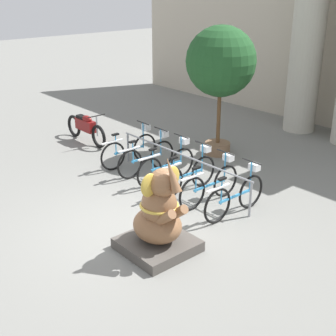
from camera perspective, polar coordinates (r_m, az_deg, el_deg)
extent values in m
plane|color=slate|center=(8.98, -3.63, -7.27)|extent=(60.00, 60.00, 0.00)
cylinder|color=#BCB7A8|center=(14.75, 16.57, 13.82)|extent=(0.96, 0.96, 5.00)
cylinder|color=gray|center=(12.06, -4.90, 2.52)|extent=(0.05, 0.05, 0.75)
cylinder|color=gray|center=(9.34, 10.01, -3.79)|extent=(0.05, 0.05, 0.75)
cylinder|color=gray|center=(10.46, 1.62, 1.67)|extent=(4.14, 0.04, 0.04)
torus|color=black|center=(12.07, -2.87, 2.53)|extent=(0.05, 0.72, 0.72)
torus|color=black|center=(11.53, -6.73, 1.43)|extent=(0.05, 0.72, 0.72)
cube|color=#338CC6|center=(11.78, -4.76, 2.22)|extent=(0.04, 0.89, 0.04)
cube|color=silver|center=(11.40, -6.81, 3.20)|extent=(0.06, 0.60, 0.03)
cylinder|color=#338CC6|center=(11.49, -6.38, 2.76)|extent=(0.03, 0.03, 0.52)
cube|color=black|center=(11.40, -6.44, 4.09)|extent=(0.08, 0.18, 0.04)
cylinder|color=#338CC6|center=(11.94, -3.05, 4.00)|extent=(0.03, 0.03, 0.67)
cylinder|color=black|center=(11.84, -3.08, 5.53)|extent=(0.48, 0.03, 0.03)
cube|color=silver|center=(11.94, -2.69, 4.98)|extent=(0.20, 0.16, 0.14)
torus|color=black|center=(11.55, -0.73, 1.63)|extent=(0.05, 0.72, 0.72)
torus|color=black|center=(10.98, -4.67, 0.44)|extent=(0.05, 0.72, 0.72)
cube|color=#338CC6|center=(11.24, -2.65, 1.29)|extent=(0.04, 0.89, 0.04)
cube|color=silver|center=(10.85, -4.73, 2.29)|extent=(0.06, 0.60, 0.03)
cylinder|color=#338CC6|center=(10.94, -4.29, 1.83)|extent=(0.03, 0.03, 0.52)
cube|color=black|center=(10.85, -4.33, 3.22)|extent=(0.08, 0.18, 0.04)
cylinder|color=#338CC6|center=(11.41, -0.89, 3.16)|extent=(0.03, 0.03, 0.67)
cylinder|color=black|center=(11.31, -0.90, 4.76)|extent=(0.48, 0.03, 0.03)
cube|color=silver|center=(11.41, -0.51, 4.19)|extent=(0.20, 0.16, 0.14)
torus|color=black|center=(11.07, 1.73, 0.68)|extent=(0.05, 0.72, 0.72)
torus|color=black|center=(10.47, -2.27, -0.61)|extent=(0.05, 0.72, 0.72)
cube|color=#338CC6|center=(10.74, -0.22, 0.30)|extent=(0.04, 0.89, 0.04)
cube|color=silver|center=(10.33, -2.30, 1.31)|extent=(0.06, 0.60, 0.03)
cylinder|color=#338CC6|center=(10.43, -1.86, 0.85)|extent=(0.03, 0.03, 0.52)
cube|color=black|center=(10.33, -1.88, 2.29)|extent=(0.08, 0.18, 0.04)
cylinder|color=#338CC6|center=(10.92, 1.59, 2.27)|extent=(0.03, 0.03, 0.67)
cylinder|color=black|center=(10.82, 1.61, 3.94)|extent=(0.48, 0.03, 0.03)
cube|color=silver|center=(10.92, 1.99, 3.34)|extent=(0.20, 0.16, 0.14)
torus|color=black|center=(10.59, 4.30, -0.38)|extent=(0.05, 0.72, 0.72)
torus|color=black|center=(9.97, 0.27, -1.81)|extent=(0.05, 0.72, 0.72)
cube|color=#338CC6|center=(10.25, 2.35, -0.82)|extent=(0.04, 0.89, 0.04)
cube|color=silver|center=(9.82, 0.27, 0.20)|extent=(0.06, 0.60, 0.03)
cylinder|color=#338CC6|center=(9.93, 0.70, -0.28)|extent=(0.03, 0.03, 0.52)
cube|color=black|center=(9.82, 0.71, 1.23)|extent=(0.08, 0.18, 0.04)
cylinder|color=#338CC6|center=(10.44, 4.19, 1.26)|extent=(0.03, 0.03, 0.67)
cylinder|color=black|center=(10.33, 4.24, 3.00)|extent=(0.48, 0.03, 0.03)
cube|color=silver|center=(10.44, 4.61, 2.39)|extent=(0.20, 0.16, 0.14)
torus|color=black|center=(10.13, 7.01, -1.58)|extent=(0.05, 0.72, 0.72)
torus|color=black|center=(9.47, 2.96, -3.16)|extent=(0.05, 0.72, 0.72)
cube|color=#338CC6|center=(9.77, 5.06, -2.08)|extent=(0.04, 0.89, 0.04)
cube|color=silver|center=(9.32, 3.00, -1.07)|extent=(0.06, 0.60, 0.03)
cylinder|color=#338CC6|center=(9.43, 3.43, -1.56)|extent=(0.03, 0.03, 0.52)
cube|color=black|center=(9.32, 3.46, 0.01)|extent=(0.08, 0.18, 0.04)
cylinder|color=#338CC6|center=(9.97, 6.94, 0.12)|extent=(0.03, 0.03, 0.67)
cylinder|color=black|center=(9.85, 7.03, 1.93)|extent=(0.48, 0.03, 0.03)
cube|color=silver|center=(9.97, 7.38, 1.30)|extent=(0.20, 0.16, 0.14)
torus|color=black|center=(9.71, 10.06, -2.85)|extent=(0.05, 0.72, 0.72)
torus|color=black|center=(9.03, 6.03, -4.61)|extent=(0.05, 0.72, 0.72)
cube|color=#338CC6|center=(9.34, 8.14, -3.42)|extent=(0.04, 0.89, 0.04)
cube|color=silver|center=(8.86, 6.13, -2.44)|extent=(0.06, 0.60, 0.03)
cylinder|color=#338CC6|center=(8.98, 6.54, -2.94)|extent=(0.03, 0.03, 0.52)
cube|color=black|center=(8.87, 6.62, -1.30)|extent=(0.08, 0.18, 0.04)
cylinder|color=#338CC6|center=(9.54, 10.04, -1.09)|extent=(0.03, 0.03, 0.67)
cylinder|color=black|center=(9.42, 10.17, 0.78)|extent=(0.48, 0.03, 0.03)
cube|color=silver|center=(9.54, 10.49, 0.14)|extent=(0.20, 0.16, 0.14)
cube|color=#4C4742|center=(8.26, -1.28, -9.32)|extent=(1.17, 1.17, 0.19)
ellipsoid|color=brown|center=(8.06, -1.30, -6.97)|extent=(0.90, 0.80, 0.58)
ellipsoid|color=brown|center=(7.84, -1.08, -4.56)|extent=(0.64, 0.58, 0.74)
sphere|color=brown|center=(7.57, -0.59, -1.78)|extent=(0.48, 0.48, 0.48)
ellipsoid|color=gold|center=(7.76, 0.45, -1.17)|extent=(0.08, 0.34, 0.40)
ellipsoid|color=gold|center=(7.48, -2.30, -2.12)|extent=(0.08, 0.34, 0.40)
cone|color=brown|center=(7.34, 0.48, -0.83)|extent=(0.41, 0.17, 0.60)
cylinder|color=brown|center=(7.76, 1.07, -5.53)|extent=(0.47, 0.16, 0.42)
cylinder|color=brown|center=(7.60, -0.43, -6.14)|extent=(0.47, 0.16, 0.42)
torus|color=gold|center=(7.84, -1.08, -4.56)|extent=(0.67, 0.67, 0.05)
torus|color=black|center=(13.15, -8.46, 3.82)|extent=(0.66, 0.09, 0.66)
torus|color=black|center=(14.24, -11.38, 5.05)|extent=(0.66, 0.09, 0.66)
cube|color=maroon|center=(13.64, -10.03, 5.18)|extent=(0.79, 0.22, 0.32)
ellipsoid|color=maroon|center=(13.50, -9.86, 5.91)|extent=(0.40, 0.20, 0.20)
cube|color=black|center=(13.73, -10.48, 6.14)|extent=(0.36, 0.18, 0.08)
cylinder|color=#99999E|center=(13.11, -8.65, 5.04)|extent=(0.04, 0.04, 0.56)
cylinder|color=black|center=(13.03, -8.73, 6.30)|extent=(0.03, 0.55, 0.03)
cylinder|color=brown|center=(12.69, 6.04, 2.45)|extent=(0.68, 0.68, 0.32)
cylinder|color=brown|center=(12.42, 6.20, 6.27)|extent=(0.10, 0.10, 1.44)
sphere|color=#1E4C23|center=(12.12, 6.48, 12.80)|extent=(1.79, 1.79, 1.79)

